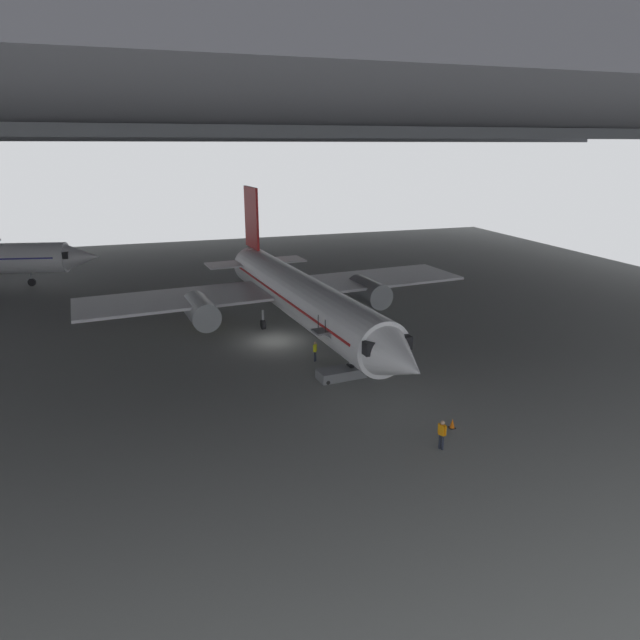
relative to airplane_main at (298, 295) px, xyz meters
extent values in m
plane|color=slate|center=(-2.43, -1.49, -3.53)|extent=(110.00, 110.00, 0.00)
cube|color=#38383D|center=(-2.43, 12.26, 14.22)|extent=(121.00, 99.00, 1.20)
cube|color=#4C4F54|center=(-2.43, -12.49, 13.22)|extent=(115.50, 0.50, 0.70)
cube|color=#4C4F54|center=(-2.43, 28.76, 13.22)|extent=(115.50, 0.50, 0.70)
cylinder|color=white|center=(0.06, -0.63, 0.02)|extent=(6.70, 29.28, 3.90)
cone|color=white|center=(1.64, -16.83, 0.02)|extent=(4.25, 5.02, 3.82)
cube|color=black|center=(1.40, -14.38, 0.51)|extent=(3.56, 3.04, 0.86)
cone|color=white|center=(-1.52, 15.57, 0.41)|extent=(3.90, 6.53, 3.31)
cube|color=red|center=(-1.28, 13.12, 5.16)|extent=(0.65, 4.25, 6.38)
cube|color=white|center=(1.54, 12.32, 0.61)|extent=(5.24, 3.65, 0.16)
cube|color=white|center=(-3.89, 11.79, 0.61)|extent=(5.24, 3.65, 0.16)
cube|color=white|center=(9.65, 5.03, -0.37)|extent=(16.90, 8.63, 0.24)
cylinder|color=#9EA3A8|center=(7.91, 2.73, -1.05)|extent=(2.90, 5.28, 2.42)
cube|color=white|center=(-10.44, 3.07, -0.37)|extent=(16.90, 8.63, 0.24)
cylinder|color=#9EA3A8|center=(-8.29, 1.15, -1.05)|extent=(2.90, 5.28, 2.42)
cube|color=red|center=(0.06, -0.63, 0.31)|extent=(6.57, 27.18, 0.16)
cylinder|color=#9EA3A8|center=(1.01, -10.33, -2.28)|extent=(0.20, 0.20, 1.15)
cylinder|color=black|center=(1.01, -10.33, -3.08)|extent=(0.39, 0.92, 0.90)
cylinder|color=#9EA3A8|center=(2.32, 2.44, -2.28)|extent=(0.20, 0.20, 1.15)
cylinder|color=black|center=(2.32, 2.44, -3.08)|extent=(0.39, 0.92, 0.90)
cylinder|color=#9EA3A8|center=(-2.75, 1.94, -2.28)|extent=(0.20, 0.20, 1.15)
cylinder|color=black|center=(-2.75, 1.94, -3.08)|extent=(0.39, 0.92, 0.90)
cube|color=slate|center=(0.46, -10.56, -3.18)|extent=(4.04, 1.87, 0.70)
cube|color=slate|center=(0.46, -10.56, -1.31)|extent=(3.74, 1.65, 3.13)
cube|color=slate|center=(-1.31, -10.73, 0.22)|extent=(1.22, 1.40, 0.12)
cylinder|color=black|center=(-1.25, -11.33, 0.72)|extent=(0.06, 0.06, 1.00)
cylinder|color=black|center=(-1.37, -10.13, 0.72)|extent=(0.06, 0.06, 1.00)
cylinder|color=black|center=(-1.07, -11.41, -3.38)|extent=(0.31, 0.15, 0.30)
cylinder|color=black|center=(-1.20, -10.02, -3.38)|extent=(0.31, 0.15, 0.30)
cylinder|color=black|center=(2.12, -11.10, -3.38)|extent=(0.31, 0.15, 0.30)
cylinder|color=black|center=(1.98, -9.71, -3.38)|extent=(0.31, 0.15, 0.30)
cylinder|color=#232838|center=(2.05, -21.41, -3.09)|extent=(0.14, 0.14, 0.87)
cylinder|color=#232838|center=(2.12, -21.57, -3.09)|extent=(0.14, 0.14, 0.87)
cube|color=orange|center=(2.09, -21.49, -2.35)|extent=(0.36, 0.42, 0.62)
cylinder|color=orange|center=(1.98, -21.28, -2.32)|extent=(0.09, 0.09, 0.59)
cylinder|color=orange|center=(2.19, -21.69, -2.32)|extent=(0.09, 0.09, 0.59)
sphere|color=tan|center=(2.09, -21.49, -1.91)|extent=(0.24, 0.24, 0.24)
cylinder|color=#232838|center=(-0.63, -6.98, -3.13)|extent=(0.14, 0.14, 0.80)
cylinder|color=#232838|center=(-0.54, -6.83, -3.13)|extent=(0.14, 0.14, 0.80)
cube|color=yellow|center=(-0.59, -6.90, -2.45)|extent=(0.37, 0.42, 0.56)
cylinder|color=yellow|center=(-0.70, -7.10, -2.42)|extent=(0.09, 0.09, 0.54)
cylinder|color=yellow|center=(-0.47, -6.71, -2.42)|extent=(0.09, 0.09, 0.54)
sphere|color=tan|center=(-0.59, -6.90, -2.05)|extent=(0.22, 0.22, 0.22)
cone|color=white|center=(-19.55, 25.16, -0.15)|extent=(4.87, 4.26, 3.47)
cube|color=black|center=(-21.74, 25.61, 0.29)|extent=(3.04, 3.45, 0.78)
cylinder|color=#9EA3A8|center=(-25.37, 26.36, -2.28)|extent=(0.20, 0.20, 1.15)
cylinder|color=black|center=(-25.37, 26.36, -3.08)|extent=(0.94, 0.48, 0.90)
cube|color=black|center=(3.92, -19.59, -3.51)|extent=(0.36, 0.36, 0.04)
cone|color=orange|center=(3.92, -19.59, -3.21)|extent=(0.30, 0.30, 0.56)
cube|color=yellow|center=(-7.32, 4.71, -2.98)|extent=(1.20, 2.20, 0.70)
cylinder|color=black|center=(-6.77, 3.91, -3.31)|extent=(0.18, 0.44, 0.44)
cylinder|color=black|center=(-7.87, 3.91, -3.31)|extent=(0.18, 0.44, 0.44)
cylinder|color=black|center=(-6.77, 5.51, -3.31)|extent=(0.18, 0.44, 0.44)
cylinder|color=black|center=(-7.87, 5.51, -3.31)|extent=(0.18, 0.44, 0.44)
camera|label=1|loc=(-12.60, -45.10, 12.49)|focal=31.12mm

